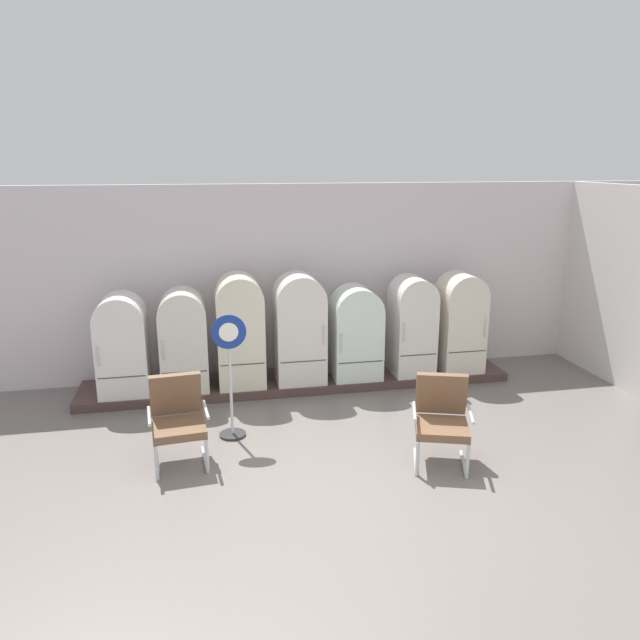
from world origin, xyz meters
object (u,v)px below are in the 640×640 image
Objects in this scene: sign_stand at (231,381)px; refrigerator_6 at (460,319)px; refrigerator_1 at (183,337)px; armchair_right at (441,416)px; refrigerator_2 at (240,327)px; refrigerator_3 at (299,325)px; refrigerator_4 at (356,330)px; armchair_left at (178,416)px; refrigerator_5 at (412,322)px; refrigerator_0 at (122,342)px.

refrigerator_6 is at bearing 21.71° from sign_stand.
refrigerator_1 reaches higher than armchair_right.
refrigerator_2 is 1.01× the size of refrigerator_3.
armchair_right is at bearing -51.12° from refrigerator_2.
armchair_right is (0.33, -2.46, -0.31)m from refrigerator_4.
refrigerator_6 reaches higher than armchair_left.
refrigerator_6 is at bearing 24.63° from armchair_left.
refrigerator_2 is 2.55m from refrigerator_5.
sign_stand reaches higher than refrigerator_0.
refrigerator_2 is 1.07× the size of refrigerator_6.
refrigerator_5 is 1.51× the size of armchair_right.
refrigerator_3 is 2.47m from refrigerator_6.
refrigerator_6 is 1.53× the size of armchair_left.
refrigerator_4 is 2.36m from sign_stand.
refrigerator_2 is 2.15m from armchair_left.
sign_stand is (-2.77, -1.42, -0.20)m from refrigerator_5.
sign_stand is (-1.06, -1.42, -0.25)m from refrigerator_3.
refrigerator_5 is at bearing 29.53° from armchair_left.
refrigerator_5 reaches higher than refrigerator_4.
refrigerator_1 is 1.45× the size of armchair_right.
refrigerator_1 is 1.45× the size of armchair_left.
refrigerator_1 is at bearing -0.35° from refrigerator_0.
refrigerator_3 is at bearing 115.34° from armchair_right.
armchair_right is (-0.54, -2.48, -0.38)m from refrigerator_5.
refrigerator_4 is 1.63m from refrigerator_6.
sign_stand is (0.56, -1.42, -0.16)m from refrigerator_1.
refrigerator_2 is 1.08× the size of refrigerator_5.
refrigerator_5 is 0.96× the size of sign_stand.
refrigerator_0 is 1.42× the size of armchair_left.
refrigerator_3 is 0.85m from refrigerator_4.
armchair_right is (2.84, -0.56, 0.00)m from armchair_left.
refrigerator_2 is at bearing 0.57° from refrigerator_0.
refrigerator_0 is at bearing 179.65° from refrigerator_1.
sign_stand reaches higher than armchair_right.
refrigerator_4 is at bearing 37.07° from armchair_left.
refrigerator_2 is at bearing 81.40° from sign_stand.
refrigerator_1 is 3.33m from refrigerator_5.
armchair_left is (-0.04, -1.91, -0.34)m from refrigerator_1.
armchair_left is 2.90m from armchair_right.
refrigerator_2 is 0.84m from refrigerator_3.
refrigerator_5 is at bearing -0.06° from refrigerator_0.
refrigerator_1 is 2.46m from refrigerator_4.
refrigerator_1 is 1.03× the size of refrigerator_4.
armchair_left and armchair_right have the same top height.
refrigerator_1 reaches higher than armchair_left.
refrigerator_1 is (0.82, -0.00, 0.02)m from refrigerator_0.
refrigerator_3 reaches higher than sign_stand.
refrigerator_6 is at bearing -0.64° from refrigerator_2.
refrigerator_6 is (4.91, -0.02, 0.07)m from refrigerator_0.
refrigerator_3 is at bearing 178.86° from refrigerator_4.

